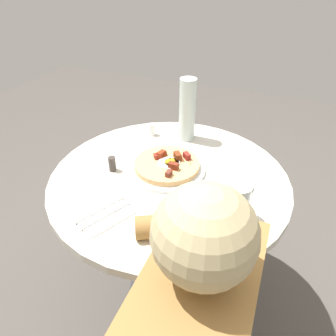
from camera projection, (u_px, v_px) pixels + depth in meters
ground_plane at (169, 290)px, 1.58m from camera, size 6.00×6.00×0.00m
dining_table at (169, 210)px, 1.26m from camera, size 0.90×0.90×0.75m
pizza_plate at (167, 168)px, 1.18m from camera, size 0.30×0.30×0.01m
breakfast_pizza at (167, 164)px, 1.17m from camera, size 0.25×0.25×0.05m
bread_plate at (231, 183)px, 1.10m from camera, size 0.16×0.16×0.01m
napkin at (103, 213)px, 0.98m from camera, size 0.21×0.20×0.00m
fork at (106, 215)px, 0.97m from camera, size 0.17×0.09×0.00m
knife at (100, 209)px, 0.99m from camera, size 0.17×0.09×0.00m
water_glass at (238, 202)px, 0.93m from camera, size 0.07×0.07×0.13m
water_bottle at (187, 110)px, 1.31m from camera, size 0.07×0.07×0.28m
salt_shaker at (152, 129)px, 1.40m from camera, size 0.03×0.03×0.06m
pepper_shaker at (112, 164)px, 1.16m from camera, size 0.03×0.03×0.06m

